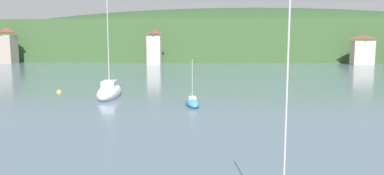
% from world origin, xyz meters
% --- Properties ---
extents(wooded_hillside, '(352.00, 67.49, 31.46)m').
position_xyz_m(wooded_hillside, '(8.52, 166.98, 5.47)').
color(wooded_hillside, '#38562D').
rests_on(wooded_hillside, ground_plane).
extents(shore_building_west, '(4.81, 4.58, 10.34)m').
position_xyz_m(shore_building_west, '(-57.33, 122.18, 5.02)').
color(shore_building_west, gray).
rests_on(shore_building_west, ground_plane).
extents(shore_building_westcentral, '(3.94, 4.36, 9.69)m').
position_xyz_m(shore_building_westcentral, '(-14.33, 122.08, 4.71)').
color(shore_building_westcentral, beige).
rests_on(shore_building_westcentral, ground_plane).
extents(shore_building_central, '(5.73, 3.56, 8.17)m').
position_xyz_m(shore_building_central, '(42.99, 121.70, 3.97)').
color(shore_building_central, '#BCB29E').
rests_on(shore_building_central, ground_plane).
extents(sailboat_mid_0, '(1.97, 4.50, 4.74)m').
position_xyz_m(sailboat_mid_0, '(-0.26, 55.89, 0.24)').
color(sailboat_mid_0, teal).
rests_on(sailboat_mid_0, ground_plane).
extents(sailboat_mid_2, '(3.12, 8.38, 11.22)m').
position_xyz_m(sailboat_mid_2, '(-9.92, 61.03, 0.52)').
color(sailboat_mid_2, white).
rests_on(sailboat_mid_2, ground_plane).
extents(mooring_buoy_far, '(0.58, 0.58, 0.58)m').
position_xyz_m(mooring_buoy_far, '(-17.11, 64.07, 0.00)').
color(mooring_buoy_far, yellow).
rests_on(mooring_buoy_far, ground_plane).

